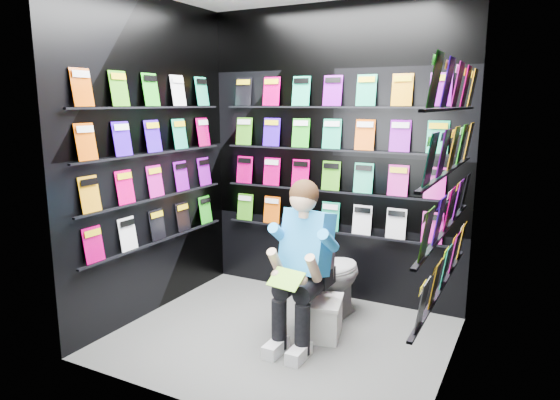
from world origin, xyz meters
The scene contains 13 objects.
floor centered at (0.00, 0.00, 0.00)m, with size 2.40×2.40×0.00m, color #565654.
wall_back centered at (0.00, 1.00, 1.30)m, with size 2.40×0.04×2.60m, color black.
wall_front centered at (0.00, -1.00, 1.30)m, with size 2.40×0.04×2.60m, color black.
wall_left centered at (-1.20, 0.00, 1.30)m, with size 0.04×2.00×2.60m, color black.
wall_right centered at (1.20, 0.00, 1.30)m, with size 0.04×2.00×2.60m, color black.
comics_back centered at (0.00, 0.97, 1.31)m, with size 2.10×0.06×1.37m, color #D7005F, non-canonical shape.
comics_left centered at (-1.17, 0.00, 1.31)m, with size 0.06×1.70×1.37m, color #D7005F, non-canonical shape.
comics_right centered at (1.17, 0.00, 1.31)m, with size 0.06×1.70×1.37m, color #D7005F, non-canonical shape.
toilet centered at (0.18, 0.47, 0.37)m, with size 0.42×0.75×0.73m, color white.
longbox centered at (0.30, 0.19, 0.13)m, with size 0.19×0.35×0.26m, color silver.
longbox_lid centered at (0.30, 0.19, 0.28)m, with size 0.21×0.37×0.03m, color silver.
reader centered at (0.18, 0.09, 0.74)m, with size 0.48×0.70×1.28m, color #2588D7, non-canonical shape.
held_comic centered at (0.18, -0.26, 0.58)m, with size 0.24×0.01×0.17m, color green.
Camera 1 is at (1.64, -3.13, 1.75)m, focal length 32.00 mm.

